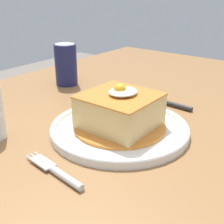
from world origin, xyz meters
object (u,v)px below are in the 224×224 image
fork (58,173)px  knife (170,104)px  main_plate (120,128)px  soda_can (66,65)px

fork → knife: bearing=0.3°
main_plate → knife: bearing=-4.0°
fork → main_plate: bearing=4.8°
main_plate → soda_can: 0.36m
soda_can → knife: bearing=-84.4°
main_plate → soda_can: (0.16, 0.32, 0.05)m
main_plate → fork: main_plate is taller
main_plate → fork: bearing=-175.2°
fork → knife: 0.38m
fork → soda_can: bearing=43.9°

